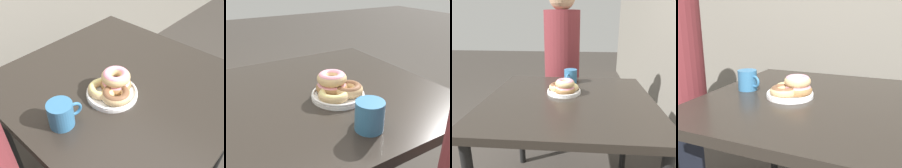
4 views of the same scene
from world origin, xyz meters
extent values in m
cube|color=#28231E|center=(0.00, 0.21, 0.76)|extent=(0.96, 0.99, 0.04)
cylinder|color=black|center=(-0.42, 0.64, 0.37)|extent=(0.05, 0.05, 0.74)
cylinder|color=black|center=(0.42, 0.64, 0.37)|extent=(0.05, 0.05, 0.74)
cylinder|color=white|center=(-0.10, 0.17, 0.78)|extent=(0.21, 0.21, 0.01)
torus|color=white|center=(-0.10, 0.17, 0.80)|extent=(0.21, 0.21, 0.01)
torus|color=#9E7042|center=(-0.06, 0.18, 0.81)|extent=(0.17, 0.17, 0.04)
torus|color=pink|center=(-0.06, 0.18, 0.82)|extent=(0.16, 0.16, 0.03)
torus|color=#D6B27A|center=(-0.12, 0.20, 0.81)|extent=(0.17, 0.17, 0.03)
torus|color=#E0D17F|center=(-0.12, 0.20, 0.81)|extent=(0.16, 0.16, 0.03)
torus|color=#D6B27A|center=(-0.11, 0.13, 0.81)|extent=(0.13, 0.13, 0.04)
torus|color=brown|center=(-0.11, 0.13, 0.82)|extent=(0.12, 0.12, 0.03)
torus|color=#D6B27A|center=(-0.06, 0.18, 0.85)|extent=(0.16, 0.16, 0.04)
torus|color=pink|center=(-0.06, 0.18, 0.86)|extent=(0.15, 0.15, 0.03)
cylinder|color=teal|center=(-0.34, 0.20, 0.83)|extent=(0.09, 0.09, 0.10)
cylinder|color=#382114|center=(-0.34, 0.20, 0.87)|extent=(0.08, 0.08, 0.00)
torus|color=teal|center=(-0.28, 0.18, 0.83)|extent=(0.06, 0.03, 0.06)
camera|label=1|loc=(-0.67, -0.35, 1.47)|focal=40.00mm
camera|label=2|loc=(-0.86, 0.63, 1.24)|focal=40.00mm
camera|label=3|loc=(1.21, 0.28, 1.24)|focal=35.00mm
camera|label=4|loc=(0.32, -0.83, 1.12)|focal=40.00mm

